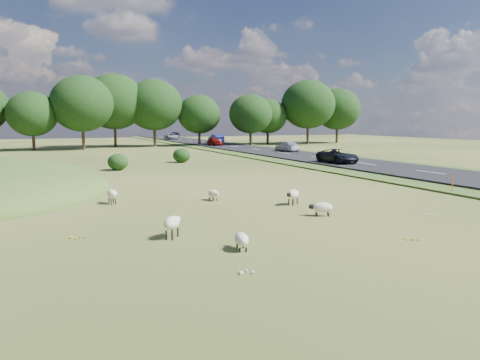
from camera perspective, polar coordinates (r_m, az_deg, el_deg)
name	(u,v)px	position (r m, az deg, el deg)	size (l,w,h in m)	color
ground	(144,171)	(40.60, -11.59, 1.08)	(160.00, 160.00, 0.00)	#344917
road	(292,155)	(57.12, 6.31, 3.06)	(8.00, 150.00, 0.25)	black
treeline	(88,105)	(75.35, -18.08, 8.66)	(96.28, 14.66, 11.70)	black
shrubs	(103,159)	(45.09, -16.41, 2.43)	(22.97, 8.02, 1.46)	black
marker_post	(452,183)	(30.41, 24.48, -0.32)	(0.06, 0.06, 1.20)	#D8590C
sheep_0	(293,194)	(23.91, 6.46, -1.73)	(1.08, 0.90, 0.78)	beige
sheep_1	(241,239)	(15.57, 0.16, -7.22)	(0.62, 1.06, 0.59)	beige
sheep_2	(112,194)	(24.94, -15.36, -1.63)	(0.52, 1.05, 0.75)	beige
sheep_3	(172,223)	(17.26, -8.26, -5.18)	(0.96, 1.11, 0.81)	beige
sheep_4	(322,207)	(21.33, 9.93, -3.31)	(1.12, 0.81, 0.62)	beige
sheep_5	(213,194)	(25.13, -3.26, -1.68)	(0.54, 1.03, 0.58)	beige
car_1	(287,146)	(61.92, 5.79, 4.10)	(1.80, 4.42, 1.28)	silver
car_2	(216,138)	(86.44, -2.93, 5.09)	(1.59, 4.55, 1.50)	navy
car_3	(338,156)	(45.75, 11.80, 2.90)	(2.19, 4.74, 1.32)	black
car_4	(171,136)	(101.98, -8.38, 5.30)	(2.17, 4.72, 1.31)	#B2B6BB
car_5	(215,141)	(76.11, -3.09, 4.73)	(1.57, 3.89, 1.33)	maroon
car_7	(174,135)	(113.85, -8.00, 5.50)	(1.82, 4.47, 1.30)	black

